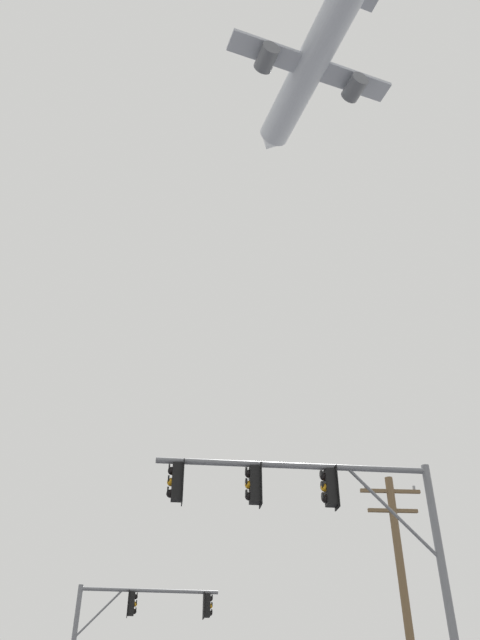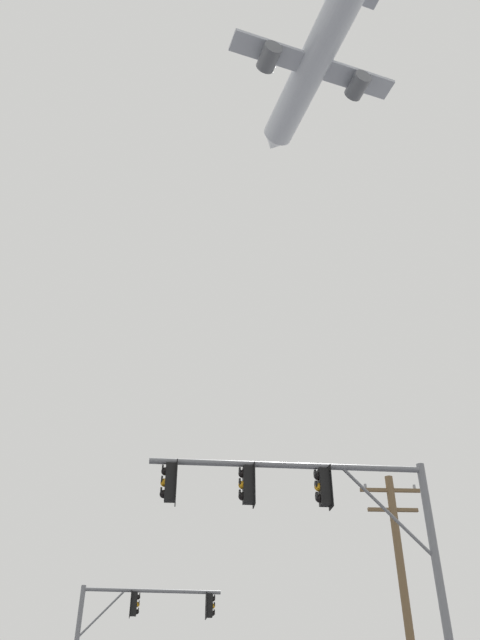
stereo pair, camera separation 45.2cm
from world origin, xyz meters
The scene contains 4 objects.
signal_pole_near centered at (2.74, 8.82, 5.12)m, with size 7.02×0.63×6.58m.
signal_pole_far centered at (-2.99, 21.89, 4.25)m, with size 5.84×0.85×5.62m.
utility_pole centered at (6.58, 15.46, 4.50)m, with size 2.20×0.28×8.42m.
airplane centered at (8.60, 28.77, 52.09)m, with size 16.03×20.75×5.71m.
Camera 2 is at (-0.04, -5.95, 1.27)m, focal length 34.05 mm.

